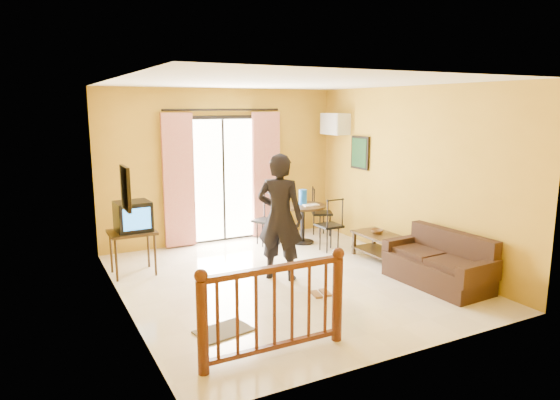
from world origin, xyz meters
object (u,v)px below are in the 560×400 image
television (133,216)px  sofa (440,265)px  coffee_table (380,243)px  standing_person (280,217)px  dining_table (303,213)px

television → sofa: size_ratio=0.32×
coffee_table → standing_person: bearing=-177.8°
coffee_table → sofa: (-0.00, -1.33, 0.00)m
television → standing_person: bearing=-36.1°
coffee_table → sofa: size_ratio=0.59×
dining_table → standing_person: standing_person is taller
coffee_table → sofa: bearing=-90.0°
dining_table → coffee_table: (0.62, -1.46, -0.28)m
dining_table → coffee_table: 1.61m
coffee_table → sofa: sofa is taller
television → dining_table: size_ratio=0.61×
sofa → coffee_table: bearing=87.3°
standing_person → television: bearing=11.1°
television → standing_person: size_ratio=0.28×
television → dining_table: television is taller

